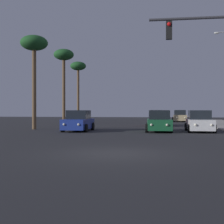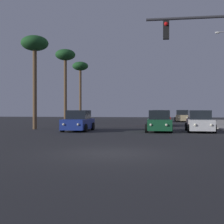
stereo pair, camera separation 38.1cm
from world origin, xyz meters
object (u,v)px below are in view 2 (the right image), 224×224
(car_green, at_px, (159,122))
(car_silver, at_px, (158,116))
(car_tan, at_px, (182,116))
(car_white, at_px, (200,122))
(palm_tree_mid, at_px, (65,59))
(car_blue, at_px, (78,122))
(car_red, at_px, (161,119))
(palm_tree_far, at_px, (80,70))
(palm_tree_near, at_px, (35,48))

(car_green, bearing_deg, car_silver, -91.55)
(car_tan, distance_m, car_green, 21.26)
(car_white, height_order, palm_tree_mid, palm_tree_mid)
(car_tan, bearing_deg, car_blue, 67.58)
(car_green, height_order, car_red, same)
(palm_tree_mid, bearing_deg, car_silver, 43.13)
(car_tan, relative_size, car_green, 1.00)
(palm_tree_mid, bearing_deg, car_tan, 34.22)
(car_green, distance_m, palm_tree_mid, 17.38)
(car_silver, bearing_deg, car_blue, 76.20)
(palm_tree_far, bearing_deg, car_blue, -75.59)
(car_white, bearing_deg, car_blue, 4.69)
(car_silver, relative_size, car_tan, 1.00)
(car_tan, distance_m, palm_tree_near, 25.06)
(car_silver, bearing_deg, car_green, 92.70)
(car_white, relative_size, palm_tree_near, 0.52)
(palm_tree_mid, bearing_deg, car_blue, -67.71)
(car_silver, bearing_deg, palm_tree_mid, 45.17)
(car_silver, xyz_separation_m, car_blue, (-6.21, -21.89, 0.00))
(car_red, relative_size, palm_tree_near, 0.52)
(car_green, bearing_deg, car_white, -177.44)
(car_green, height_order, palm_tree_mid, palm_tree_mid)
(palm_tree_near, height_order, palm_tree_far, palm_tree_far)
(car_white, bearing_deg, palm_tree_mid, -36.40)
(car_green, relative_size, car_white, 1.00)
(car_silver, distance_m, car_green, 21.53)
(car_red, bearing_deg, car_white, 108.31)
(car_red, distance_m, car_blue, 11.23)
(car_red, bearing_deg, car_tan, -104.69)
(car_red, bearing_deg, palm_tree_far, -46.96)
(car_blue, xyz_separation_m, palm_tree_mid, (-4.76, 11.61, 7.05))
(car_tan, height_order, car_red, same)
(car_green, relative_size, car_red, 1.00)
(car_blue, relative_size, palm_tree_near, 0.52)
(car_tan, relative_size, car_red, 1.00)
(car_green, height_order, palm_tree_far, palm_tree_far)
(car_green, xyz_separation_m, car_red, (0.18, 8.71, 0.00))
(palm_tree_near, xyz_separation_m, palm_tree_mid, (-0.35, 10.00, 0.65))
(car_tan, height_order, palm_tree_near, palm_tree_near)
(car_tan, bearing_deg, palm_tree_mid, 35.99)
(car_tan, height_order, car_green, same)
(palm_tree_near, bearing_deg, car_blue, -20.07)
(car_green, xyz_separation_m, palm_tree_near, (-10.87, 1.25, 6.41))
(car_white, xyz_separation_m, palm_tree_far, (-15.17, 20.99, 7.09))
(car_silver, bearing_deg, car_white, 101.14)
(car_silver, relative_size, car_white, 1.00)
(car_blue, bearing_deg, car_red, -126.16)
(car_red, xyz_separation_m, car_white, (2.98, -8.45, 0.00))
(car_tan, bearing_deg, car_white, 91.81)
(palm_tree_near, distance_m, palm_tree_mid, 10.03)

